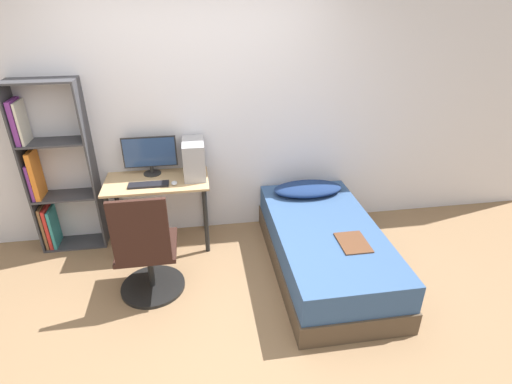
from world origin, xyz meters
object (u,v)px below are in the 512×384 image
at_px(bookshelf, 50,176).
at_px(monitor, 150,154).
at_px(pc_tower, 194,159).
at_px(office_chair, 148,257).
at_px(keyboard, 149,185).
at_px(bed, 325,248).

bearing_deg(bookshelf, monitor, 2.06).
relative_size(bookshelf, pc_tower, 4.53).
bearing_deg(monitor, office_chair, -90.97).
relative_size(office_chair, pc_tower, 2.72).
relative_size(monitor, keyboard, 1.38).
distance_m(bookshelf, office_chair, 1.34).
height_order(office_chair, pc_tower, pc_tower).
relative_size(office_chair, keyboard, 2.70).
distance_m(bookshelf, pc_tower, 1.36).
xyz_separation_m(bookshelf, bed, (2.50, -0.78, -0.56)).
xyz_separation_m(office_chair, keyboard, (-0.00, 0.65, 0.35)).
distance_m(bed, pc_tower, 1.50).
xyz_separation_m(bookshelf, pc_tower, (1.36, -0.07, 0.12)).
bearing_deg(pc_tower, bed, -31.78).
height_order(office_chair, keyboard, office_chair).
height_order(bed, monitor, monitor).
height_order(bookshelf, bed, bookshelf).
bearing_deg(bed, pc_tower, 148.22).
height_order(bed, pc_tower, pc_tower).
bearing_deg(office_chair, monitor, 89.03).
relative_size(bookshelf, office_chair, 1.67).
xyz_separation_m(monitor, pc_tower, (0.42, -0.11, -0.03)).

